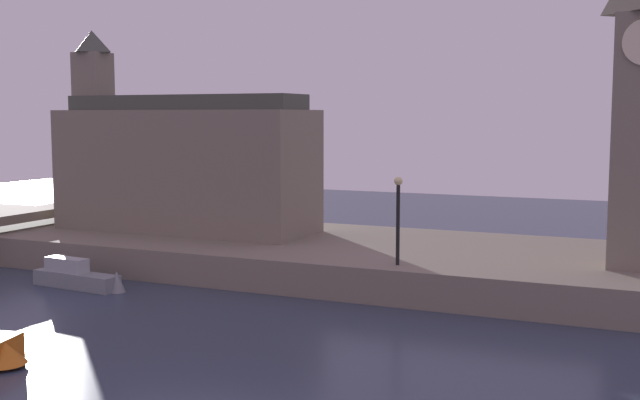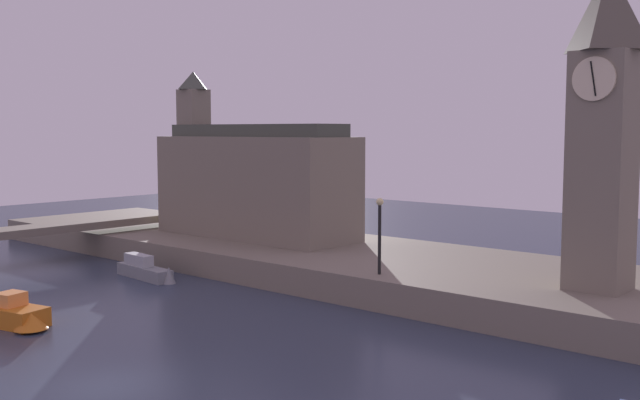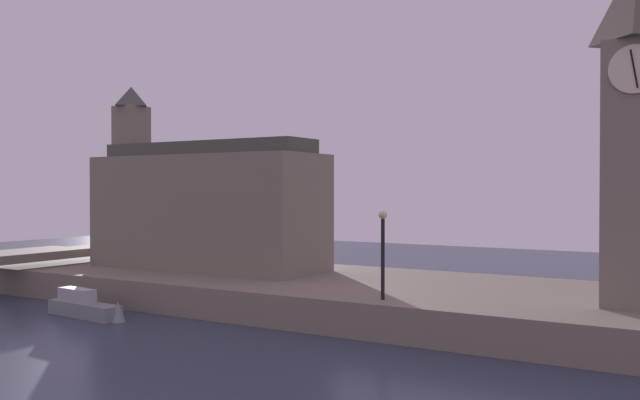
% 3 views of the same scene
% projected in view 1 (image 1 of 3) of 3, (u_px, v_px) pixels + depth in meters
% --- Properties ---
extents(far_embankment, '(70.00, 12.00, 1.50)m').
position_uv_depth(far_embankment, '(431.00, 264.00, 37.48)').
color(far_embankment, slate).
rests_on(far_embankment, ground).
extents(parliament_hall, '(14.13, 5.09, 10.99)m').
position_uv_depth(parliament_hall, '(180.00, 163.00, 43.16)').
color(parliament_hall, slate).
rests_on(parliament_hall, far_embankment).
extents(streetlamp, '(0.36, 0.36, 3.70)m').
position_uv_depth(streetlamp, '(398.00, 210.00, 32.94)').
color(streetlamp, black).
rests_on(streetlamp, far_embankment).
extents(boat_cruiser_grey, '(5.01, 1.40, 1.51)m').
position_uv_depth(boat_cruiser_grey, '(82.00, 278.00, 35.59)').
color(boat_cruiser_grey, gray).
rests_on(boat_cruiser_grey, ground).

